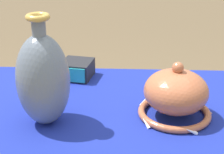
{
  "coord_description": "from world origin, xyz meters",
  "views": [
    {
      "loc": [
        0.11,
        -1.05,
        1.3
      ],
      "look_at": [
        0.06,
        -0.06,
        0.87
      ],
      "focal_mm": 55.0,
      "sensor_mm": 36.0,
      "label": 1
    }
  ],
  "objects_px": {
    "vase_dome_bell": "(176,95)",
    "mosaic_tile_box": "(77,69)",
    "pot_squat_porcelain": "(42,76)",
    "vase_tall_bulbous": "(43,79)"
  },
  "relations": [
    {
      "from": "mosaic_tile_box",
      "to": "pot_squat_porcelain",
      "type": "distance_m",
      "value": 0.15
    },
    {
      "from": "vase_dome_bell",
      "to": "pot_squat_porcelain",
      "type": "xyz_separation_m",
      "value": [
        -0.48,
        0.21,
        -0.04
      ]
    },
    {
      "from": "vase_tall_bulbous",
      "to": "vase_dome_bell",
      "type": "xyz_separation_m",
      "value": [
        0.4,
        0.06,
        -0.07
      ]
    },
    {
      "from": "vase_tall_bulbous",
      "to": "vase_dome_bell",
      "type": "distance_m",
      "value": 0.41
    },
    {
      "from": "mosaic_tile_box",
      "to": "pot_squat_porcelain",
      "type": "height_order",
      "value": "pot_squat_porcelain"
    },
    {
      "from": "vase_dome_bell",
      "to": "mosaic_tile_box",
      "type": "relative_size",
      "value": 1.7
    },
    {
      "from": "mosaic_tile_box",
      "to": "vase_tall_bulbous",
      "type": "bearing_deg",
      "value": -86.99
    },
    {
      "from": "vase_tall_bulbous",
      "to": "pot_squat_porcelain",
      "type": "bearing_deg",
      "value": 105.97
    },
    {
      "from": "mosaic_tile_box",
      "to": "pot_squat_porcelain",
      "type": "relative_size",
      "value": 1.2
    },
    {
      "from": "mosaic_tile_box",
      "to": "pot_squat_porcelain",
      "type": "xyz_separation_m",
      "value": [
        -0.12,
        -0.09,
        0.0
      ]
    }
  ]
}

